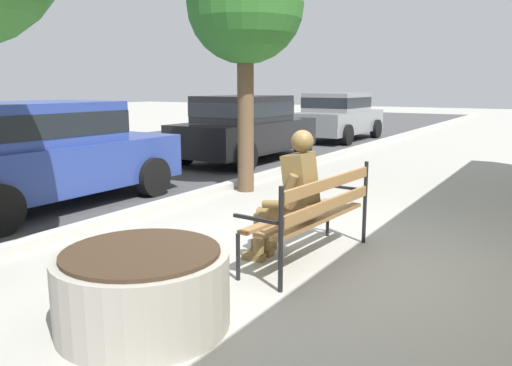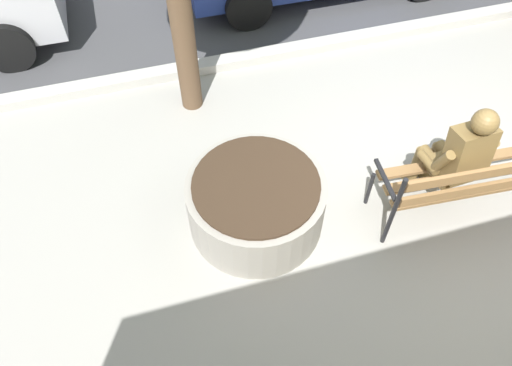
% 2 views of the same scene
% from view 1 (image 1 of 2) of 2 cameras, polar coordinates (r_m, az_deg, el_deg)
% --- Properties ---
extents(ground_plane, '(80.00, 80.00, 0.00)m').
position_cam_1_polar(ground_plane, '(5.24, 6.12, -9.13)').
color(ground_plane, '#9E9B93').
extents(curb_stone, '(60.00, 0.20, 0.12)m').
position_cam_1_polar(curb_stone, '(6.92, -16.14, -4.03)').
color(curb_stone, '#B2AFA8').
rests_on(curb_stone, ground).
extents(park_bench, '(1.83, 0.66, 0.95)m').
position_cam_1_polar(park_bench, '(5.21, 6.61, -3.02)').
color(park_bench, olive).
rests_on(park_bench, ground).
extents(bronze_statue_seated, '(0.62, 0.78, 1.37)m').
position_cam_1_polar(bronze_statue_seated, '(5.11, 3.61, -1.80)').
color(bronze_statue_seated, brown).
rests_on(bronze_statue_seated, ground).
extents(concrete_planter, '(1.30, 1.30, 0.59)m').
position_cam_1_polar(concrete_planter, '(3.97, -12.59, -11.49)').
color(concrete_planter, gray).
rests_on(concrete_planter, ground).
extents(street_tree_down_street, '(1.91, 1.91, 4.04)m').
position_cam_1_polar(street_tree_down_street, '(8.69, -1.22, 19.15)').
color(street_tree_down_street, brown).
rests_on(street_tree_down_street, ground).
extents(parked_car_blue, '(4.11, 1.95, 1.56)m').
position_cam_1_polar(parked_car_blue, '(8.14, -22.80, 3.33)').
color(parked_car_blue, navy).
rests_on(parked_car_blue, ground).
extents(parked_car_black, '(4.11, 1.95, 1.56)m').
position_cam_1_polar(parked_car_black, '(12.17, -1.21, 6.39)').
color(parked_car_black, black).
rests_on(parked_car_black, ground).
extents(parked_car_grey, '(4.11, 1.95, 1.56)m').
position_cam_1_polar(parked_car_grey, '(17.20, 9.18, 7.56)').
color(parked_car_grey, slate).
rests_on(parked_car_grey, ground).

